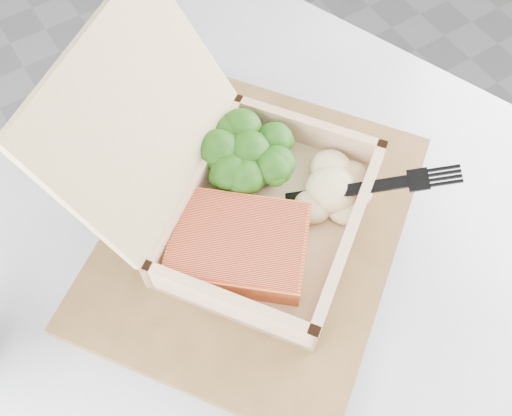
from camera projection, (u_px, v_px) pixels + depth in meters
floor at (125, 241)px, 1.36m from camera, size 4.00×4.00×0.00m
cafe_table at (274, 348)px, 0.70m from camera, size 0.92×0.92×0.70m
serving_tray at (256, 229)px, 0.58m from camera, size 0.44×0.42×0.01m
takeout_container at (230, 185)px, 0.54m from camera, size 0.32×0.33×0.19m
salmon_fillet at (238, 244)px, 0.53m from camera, size 0.16×0.16×0.03m
broccoli_pile at (249, 156)px, 0.58m from camera, size 0.11×0.11×0.04m
mashed_potatoes at (332, 189)px, 0.56m from camera, size 0.09×0.07×0.03m
plastic_fork at (323, 191)px, 0.55m from camera, size 0.15×0.11×0.04m
receipt at (100, 156)px, 0.63m from camera, size 0.12×0.17×0.00m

